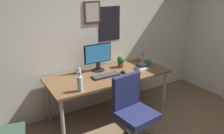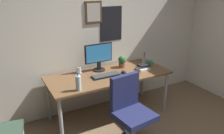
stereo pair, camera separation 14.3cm
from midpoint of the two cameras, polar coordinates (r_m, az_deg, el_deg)
The scene contains 12 objects.
wall_back at distance 3.70m, azimuth -2.30°, elevation 8.98°, with size 4.40×0.10×2.60m.
desk at distance 3.47m, azimuth 0.39°, elevation -2.84°, with size 1.88×0.78×0.73m.
office_chair at distance 2.95m, azimuth 6.01°, elevation -10.40°, with size 0.57×0.57×0.95m.
monitor at distance 3.53m, azimuth -2.24°, elevation 2.83°, with size 0.46×0.20×0.43m.
keyboard at distance 3.36m, azimuth -0.37°, elevation -2.18°, with size 0.43×0.15×0.03m.
computer_mouse at distance 3.48m, azimuth 4.20°, elevation -1.34°, with size 0.06×0.11×0.04m.
water_bottle at distance 2.91m, azimuth -7.15°, elevation -4.03°, with size 0.07×0.07×0.25m.
coffee_mug_near at distance 3.86m, azimuth 10.56°, elevation 1.00°, with size 0.13×0.09×0.09m.
coffee_mug_far at distance 3.50m, azimuth -7.19°, elevation -0.73°, with size 0.12×0.08×0.10m.
potted_plant at distance 3.71m, azimuth 3.68°, elevation 1.49°, with size 0.13×0.13×0.20m.
pen_cup at distance 3.97m, azimuth 9.19°, elevation 1.75°, with size 0.07×0.07×0.20m.
book_stack_left at distance 3.67m, azimuth 8.96°, elevation -0.07°, with size 0.21×0.17×0.08m.
Camera 2 is at (-1.55, -1.14, 2.03)m, focal length 36.06 mm.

